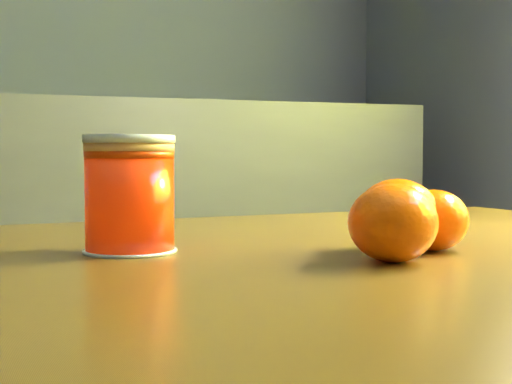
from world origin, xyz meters
name	(u,v)px	position (x,y,z in m)	size (l,w,h in m)	color
table	(300,365)	(0.79, 0.14, 0.61)	(0.98, 0.72, 0.70)	brown
juice_glass	(130,195)	(0.66, 0.18, 0.75)	(0.07, 0.07, 0.09)	#FF2A05
orange_front	(397,215)	(0.86, 0.11, 0.73)	(0.07, 0.07, 0.06)	#FF5D05
orange_back	(434,220)	(0.89, 0.11, 0.72)	(0.06, 0.06, 0.05)	#FF5D05
orange_extra	(393,223)	(0.83, 0.07, 0.73)	(0.06, 0.06, 0.06)	#FF5D05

